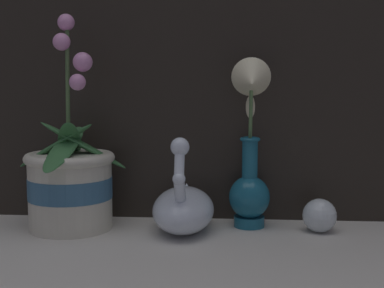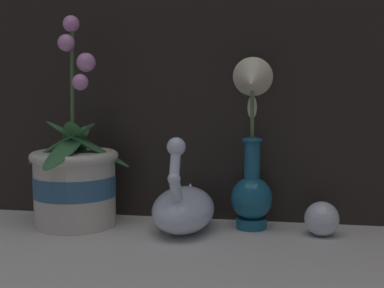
{
  "view_description": "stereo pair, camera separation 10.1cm",
  "coord_description": "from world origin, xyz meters",
  "px_view_note": "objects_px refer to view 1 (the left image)",
  "views": [
    {
      "loc": [
        0.09,
        -0.9,
        0.28
      ],
      "look_at": [
        0.02,
        0.1,
        0.17
      ],
      "focal_mm": 50.0,
      "sensor_mm": 36.0,
      "label": 1
    },
    {
      "loc": [
        0.19,
        -0.89,
        0.28
      ],
      "look_at": [
        0.02,
        0.1,
        0.17
      ],
      "focal_mm": 50.0,
      "sensor_mm": 36.0,
      "label": 2
    }
  ],
  "objects_px": {
    "glass_sphere": "(320,216)",
    "swan_figurine": "(183,207)",
    "orchid_potted_plant": "(70,181)",
    "blue_vase": "(250,161)"
  },
  "relations": [
    {
      "from": "blue_vase",
      "to": "glass_sphere",
      "type": "distance_m",
      "value": 0.17
    },
    {
      "from": "orchid_potted_plant",
      "to": "glass_sphere",
      "type": "height_order",
      "value": "orchid_potted_plant"
    },
    {
      "from": "orchid_potted_plant",
      "to": "glass_sphere",
      "type": "bearing_deg",
      "value": 0.73
    },
    {
      "from": "swan_figurine",
      "to": "glass_sphere",
      "type": "bearing_deg",
      "value": 2.7
    },
    {
      "from": "glass_sphere",
      "to": "swan_figurine",
      "type": "bearing_deg",
      "value": -177.3
    },
    {
      "from": "swan_figurine",
      "to": "blue_vase",
      "type": "relative_size",
      "value": 0.61
    },
    {
      "from": "swan_figurine",
      "to": "blue_vase",
      "type": "height_order",
      "value": "blue_vase"
    },
    {
      "from": "orchid_potted_plant",
      "to": "swan_figurine",
      "type": "bearing_deg",
      "value": -1.58
    },
    {
      "from": "glass_sphere",
      "to": "blue_vase",
      "type": "bearing_deg",
      "value": 171.45
    },
    {
      "from": "orchid_potted_plant",
      "to": "swan_figurine",
      "type": "distance_m",
      "value": 0.23
    }
  ]
}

